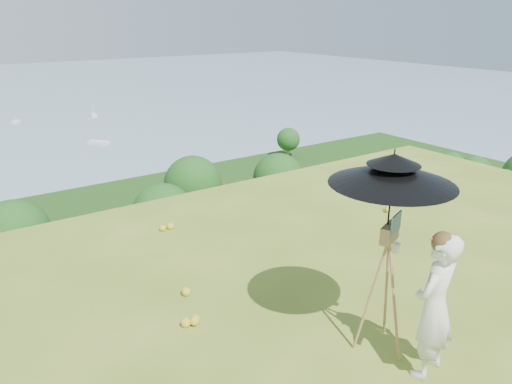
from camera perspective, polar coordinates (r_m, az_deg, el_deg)
ground at (r=6.95m, az=25.85°, el=-15.25°), size 14.00×14.00×0.00m
slope_trees at (r=42.26m, az=-24.08°, el=-8.67°), size 110.00×50.00×6.00m
wildflowers at (r=7.01m, az=24.13°, el=-14.06°), size 10.00×10.50×0.12m
painter at (r=5.73m, az=19.72°, el=-12.20°), size 0.69×0.53×1.68m
field_easel at (r=5.96m, az=14.50°, el=-10.03°), size 0.85×0.85×1.73m
sun_umbrella at (r=5.53m, az=15.14°, el=-0.31°), size 1.74×1.74×1.01m
painter_cap at (r=5.37m, az=20.67°, el=-4.95°), size 0.29×0.32×0.10m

